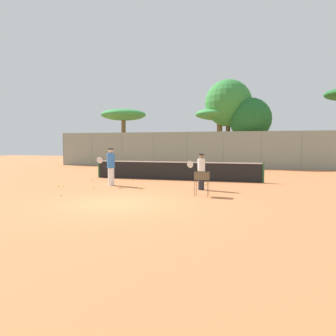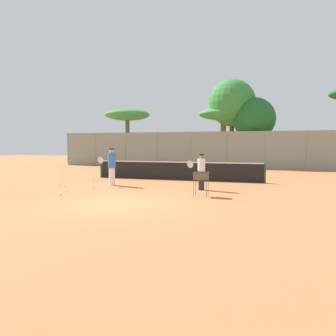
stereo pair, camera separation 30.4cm
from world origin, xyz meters
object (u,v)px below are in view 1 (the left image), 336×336
Objects in this scene: player_red_cap at (201,171)px; tennis_net at (175,170)px; ball_cart at (202,178)px; parked_car at (136,158)px; player_white_outfit at (111,166)px.

tennis_net is at bearing -58.82° from player_red_cap.
ball_cart is 20.60m from parked_car.
player_red_cap is 0.39× the size of parked_car.
player_white_outfit is at bearing -127.02° from tennis_net.
player_white_outfit is (-2.48, -3.28, 0.41)m from tennis_net.
player_red_cap is (4.64, -0.31, -0.12)m from player_white_outfit.
parked_car is (-7.50, 12.65, 0.10)m from tennis_net.
ball_cart is at bearing -60.87° from parked_car.
player_red_cap reaches higher than ball_cart.
player_white_outfit is 5.41m from ball_cart.
ball_cart is (5.00, -2.06, -0.23)m from player_white_outfit.
player_white_outfit is 16.71m from parked_car.
tennis_net is at bearing 115.29° from ball_cart.
player_white_outfit reaches higher than ball_cart.
player_white_outfit is 1.14× the size of player_red_cap.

